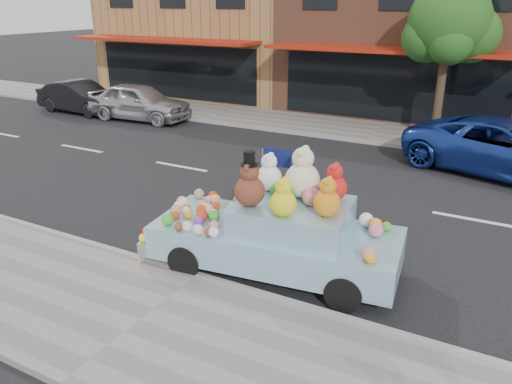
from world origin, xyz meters
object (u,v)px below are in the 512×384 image
Objects in this scene: car_dark at (80,97)px; art_car at (278,229)px; car_blue at (507,148)px; street_tree at (449,29)px; car_silver at (139,102)px.

art_car reaches higher than car_dark.
art_car reaches higher than car_blue.
car_blue is at bearing 60.55° from art_car.
car_dark is at bearing -170.13° from street_tree.
art_car reaches higher than car_silver.
car_silver is at bearing -85.04° from car_dark.
car_blue is at bearing -96.08° from car_silver.
street_tree is 1.21× the size of car_silver.
car_silver is 0.92× the size of art_car.
art_car is at bearing -95.11° from street_tree.
car_blue is 16.53m from car_dark.
car_silver is at bearing 134.27° from art_car.
street_tree is at bearing 78.19° from art_car.
street_tree is 0.97× the size of car_blue.
street_tree is 1.29× the size of car_dark.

